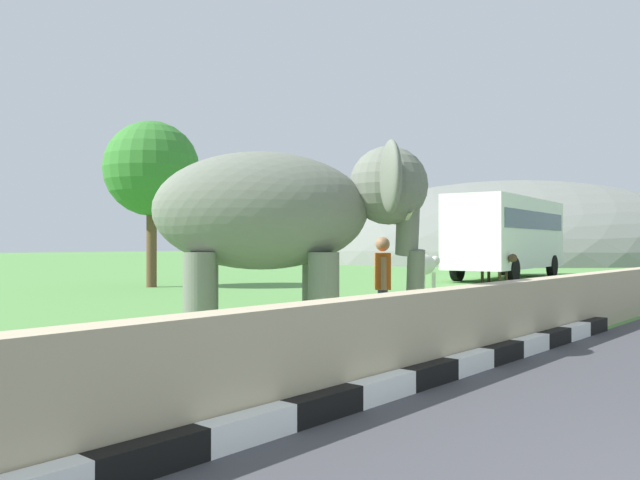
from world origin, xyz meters
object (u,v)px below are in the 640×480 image
(person_handler, at_px, (383,283))
(cow_near, at_px, (495,261))
(cow_mid, at_px, (422,266))
(elephant, at_px, (286,215))
(bus_white, at_px, (508,231))

(person_handler, height_order, cow_near, person_handler)
(cow_mid, bearing_deg, elephant, -158.50)
(elephant, xyz_separation_m, bus_white, (20.22, 5.78, 0.12))
(elephant, distance_m, person_handler, 2.05)
(elephant, height_order, cow_mid, elephant)
(bus_white, relative_size, cow_mid, 4.91)
(bus_white, height_order, cow_near, bus_white)
(elephant, relative_size, bus_white, 0.41)
(cow_near, distance_m, cow_mid, 6.53)
(elephant, height_order, cow_near, elephant)
(elephant, distance_m, bus_white, 21.03)
(elephant, xyz_separation_m, cow_near, (16.85, 4.78, -1.10))
(cow_near, bearing_deg, elephant, -164.18)
(cow_mid, bearing_deg, bus_white, 9.78)
(bus_white, height_order, cow_mid, bus_white)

